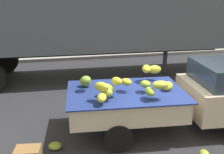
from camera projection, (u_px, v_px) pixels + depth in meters
The scene contains 6 objects.
ground at pixel (159, 130), 6.35m from camera, with size 220.00×220.00×0.00m, color #28282B.
curb_strip at pixel (105, 55), 13.59m from camera, with size 80.00×0.80×0.16m, color gray.
pickup_truck at pixel (201, 94), 6.32m from camera, with size 5.11×2.16×1.70m.
semi_trailer at pixel (87, 14), 9.66m from camera, with size 12.06×2.89×3.95m.
fallen_banana_bunch_near_tailgate at pixel (55, 146), 5.56m from camera, with size 0.29×0.25×0.16m, color olive.
produce_crate at pixel (28, 154), 5.19m from camera, with size 0.52×0.36×0.28m, color olive.
Camera 1 is at (-2.32, -5.20, 3.34)m, focal length 39.73 mm.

